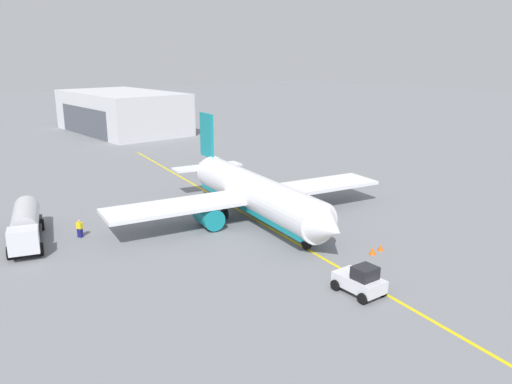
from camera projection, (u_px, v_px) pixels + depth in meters
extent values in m
plane|color=slate|center=(256.00, 220.00, 52.26)|extent=(400.00, 400.00, 0.00)
cylinder|color=white|center=(256.00, 193.00, 51.50)|extent=(22.16, 7.40, 3.75)
cube|color=teal|center=(256.00, 203.00, 51.77)|extent=(20.85, 6.53, 1.05)
cone|color=white|center=(328.00, 228.00, 41.27)|extent=(3.60, 4.06, 3.60)
cone|color=white|center=(205.00, 166.00, 62.14)|extent=(4.73, 3.86, 3.18)
cube|color=teal|center=(207.00, 135.00, 60.60)|extent=(3.21, 0.90, 5.20)
cube|color=white|center=(207.00, 167.00, 61.63)|extent=(3.79, 8.69, 0.24)
cube|color=white|center=(251.00, 195.00, 52.47)|extent=(9.86, 30.65, 0.36)
cylinder|color=teal|center=(297.00, 202.00, 54.56)|extent=(3.51, 2.61, 2.10)
cylinder|color=teal|center=(209.00, 217.00, 49.69)|extent=(3.51, 2.61, 2.10)
cylinder|color=#4C4C51|center=(307.00, 237.00, 44.28)|extent=(0.24, 0.24, 1.20)
cylinder|color=black|center=(306.00, 243.00, 44.44)|extent=(1.15, 0.58, 1.10)
cylinder|color=#4C4C51|center=(268.00, 201.00, 54.86)|extent=(0.24, 0.24, 1.20)
cylinder|color=black|center=(268.00, 206.00, 55.02)|extent=(1.15, 0.58, 1.10)
cylinder|color=#4C4C51|center=(225.00, 208.00, 52.43)|extent=(0.24, 0.24, 1.20)
cylinder|color=black|center=(225.00, 214.00, 52.58)|extent=(1.15, 0.58, 1.10)
cube|color=#2D2D33|center=(27.00, 233.00, 46.45)|extent=(10.48, 5.40, 0.30)
cube|color=silver|center=(24.00, 240.00, 41.99)|extent=(2.62, 2.88, 2.00)
cube|color=black|center=(22.00, 239.00, 41.08)|extent=(0.74, 1.96, 0.90)
cylinder|color=silver|center=(25.00, 218.00, 46.64)|extent=(7.74, 4.38, 2.30)
cylinder|color=black|center=(41.00, 249.00, 43.08)|extent=(1.15, 0.66, 1.10)
cylinder|color=black|center=(9.00, 253.00, 42.19)|extent=(1.15, 0.66, 1.10)
cylinder|color=black|center=(42.00, 224.00, 49.25)|extent=(1.15, 0.66, 1.10)
cylinder|color=black|center=(14.00, 228.00, 48.36)|extent=(1.15, 0.66, 1.10)
cube|color=silver|center=(359.00, 282.00, 36.16)|extent=(3.68, 2.15, 0.90)
cube|color=black|center=(365.00, 273.00, 35.54)|extent=(1.47, 1.66, 0.90)
cylinder|color=black|center=(336.00, 285.00, 36.72)|extent=(0.81, 0.33, 0.80)
cylinder|color=black|center=(355.00, 278.00, 37.86)|extent=(0.81, 0.33, 0.80)
cylinder|color=black|center=(363.00, 299.00, 34.70)|extent=(0.81, 0.33, 0.80)
cylinder|color=black|center=(382.00, 291.00, 35.84)|extent=(0.81, 0.33, 0.80)
cube|color=navy|center=(80.00, 233.00, 47.33)|extent=(0.54, 0.48, 0.85)
cube|color=yellow|center=(79.00, 225.00, 47.13)|extent=(0.63, 0.55, 0.60)
sphere|color=tan|center=(79.00, 221.00, 47.02)|extent=(0.24, 0.24, 0.24)
cone|color=#F2590F|center=(381.00, 247.00, 44.17)|extent=(0.50, 0.50, 0.55)
cone|color=#F2590F|center=(373.00, 251.00, 43.28)|extent=(0.57, 0.57, 0.64)
cube|color=silver|center=(122.00, 112.00, 110.08)|extent=(31.63, 18.07, 8.60)
cube|color=#4C515B|center=(84.00, 121.00, 105.02)|extent=(21.79, 0.81, 5.67)
cube|color=yellow|center=(256.00, 220.00, 52.26)|extent=(83.24, 14.61, 0.01)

